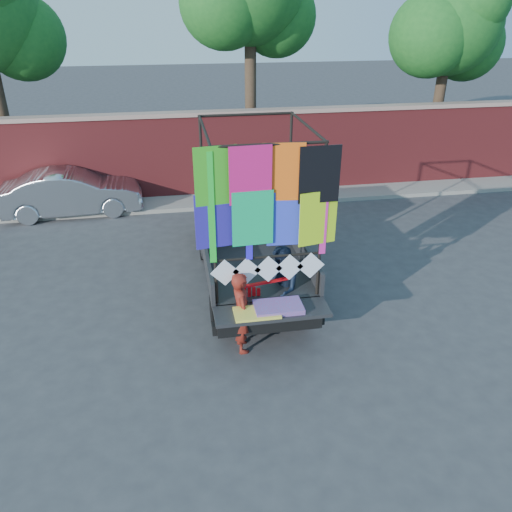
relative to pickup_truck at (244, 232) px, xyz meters
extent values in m
plane|color=#38383A|center=(0.18, -1.99, -0.91)|extent=(90.00, 90.00, 0.00)
cube|color=maroon|center=(0.18, 5.01, 0.34)|extent=(30.00, 0.35, 2.50)
cube|color=#A48173|center=(0.18, 5.01, 1.64)|extent=(30.00, 0.45, 0.12)
cube|color=gray|center=(0.18, 4.31, -0.85)|extent=(30.00, 1.20, 0.12)
cylinder|color=#38281C|center=(-6.32, 6.21, 1.54)|extent=(0.36, 0.36, 4.90)
sphere|color=#1A5B1E|center=(-5.42, 6.61, 3.64)|extent=(2.40, 2.40, 2.40)
cylinder|color=#38281C|center=(1.18, 6.21, 1.82)|extent=(0.36, 0.36, 5.46)
sphere|color=#1A5B1E|center=(2.08, 6.61, 4.16)|extent=(2.40, 2.40, 2.40)
sphere|color=#1A5B1E|center=(0.38, 5.91, 4.55)|extent=(2.60, 2.60, 2.60)
cylinder|color=#38281C|center=(7.68, 6.21, 1.37)|extent=(0.36, 0.36, 4.55)
sphere|color=#1A5B1E|center=(7.68, 6.21, 3.97)|extent=(3.20, 3.20, 3.20)
sphere|color=#1A5B1E|center=(8.58, 6.61, 3.32)|extent=(2.40, 2.40, 2.40)
sphere|color=#1A5B1E|center=(6.88, 5.91, 3.64)|extent=(2.60, 2.60, 2.60)
sphere|color=#1A5B1E|center=(7.98, 5.61, 4.62)|extent=(2.20, 2.20, 2.20)
cylinder|color=black|center=(-0.84, 0.64, -0.55)|extent=(0.24, 0.71, 0.71)
cylinder|color=black|center=(-0.84, -2.26, -0.55)|extent=(0.24, 0.71, 0.71)
cylinder|color=black|center=(0.84, 0.64, -0.55)|extent=(0.24, 0.71, 0.71)
cylinder|color=black|center=(0.84, -2.26, -0.55)|extent=(0.24, 0.71, 0.71)
cube|color=black|center=(0.00, -0.86, -0.37)|extent=(1.83, 4.52, 0.32)
cube|color=black|center=(0.00, -1.67, -0.07)|extent=(1.94, 2.47, 0.11)
cube|color=black|center=(-0.95, -1.67, 0.17)|extent=(0.06, 2.47, 0.48)
cube|color=black|center=(0.95, -1.67, 0.17)|extent=(0.06, 2.47, 0.48)
cube|color=black|center=(0.00, -0.45, 0.17)|extent=(1.94, 0.06, 0.48)
cube|color=black|center=(0.00, 0.59, 0.22)|extent=(1.94, 1.72, 1.34)
cube|color=#8C9EAD|center=(0.00, 0.11, 0.65)|extent=(1.72, 0.06, 0.59)
cube|color=#8C9EAD|center=(0.00, 1.40, 0.43)|extent=(1.72, 0.11, 0.75)
cube|color=black|center=(0.00, 1.77, -0.05)|extent=(1.88, 0.97, 0.59)
cube|color=black|center=(0.00, -3.17, -0.05)|extent=(1.94, 0.59, 0.06)
cube|color=black|center=(0.00, -2.93, -0.46)|extent=(1.99, 0.16, 0.19)
cylinder|color=black|center=(-0.88, -2.80, 1.33)|extent=(0.05, 0.05, 2.69)
cylinder|color=black|center=(-0.88, -0.54, 1.33)|extent=(0.05, 0.05, 2.69)
cylinder|color=black|center=(0.88, -2.80, 1.33)|extent=(0.05, 0.05, 2.69)
cylinder|color=black|center=(0.88, -0.54, 1.33)|extent=(0.05, 0.05, 2.69)
cylinder|color=black|center=(0.00, -2.80, 2.67)|extent=(1.83, 0.05, 0.05)
cylinder|color=black|center=(0.00, -0.54, 2.67)|extent=(1.83, 0.05, 0.05)
cylinder|color=black|center=(-0.88, -1.67, 2.67)|extent=(0.05, 2.31, 0.05)
cylinder|color=black|center=(0.88, -1.67, 2.67)|extent=(0.05, 2.31, 0.05)
cylinder|color=black|center=(0.00, -2.80, 0.79)|extent=(1.83, 0.04, 0.04)
cube|color=green|center=(-0.81, -2.82, 2.19)|extent=(0.67, 0.02, 0.91)
cube|color=#DB186F|center=(-0.27, -2.86, 2.19)|extent=(0.67, 0.02, 0.91)
cube|color=orange|center=(0.27, -2.82, 2.19)|extent=(0.67, 0.02, 0.91)
cube|color=black|center=(0.81, -2.86, 2.19)|extent=(0.67, 0.02, 0.91)
cube|color=#2D22AA|center=(-0.81, -2.82, 1.49)|extent=(0.67, 0.02, 0.91)
cube|color=#0DBC6A|center=(-0.27, -2.86, 1.49)|extent=(0.67, 0.02, 0.91)
cube|color=blue|center=(0.27, -2.82, 1.49)|extent=(0.67, 0.02, 0.91)
cube|color=#C6FF1A|center=(0.81, -2.86, 1.49)|extent=(0.67, 0.02, 0.91)
cube|color=green|center=(-0.91, -2.84, 1.70)|extent=(0.11, 0.01, 1.83)
cube|color=#E5269D|center=(0.91, -2.84, 1.70)|extent=(0.11, 0.01, 1.83)
cube|color=#291CFE|center=(-0.32, -2.84, 1.70)|extent=(0.11, 0.01, 1.83)
cube|color=white|center=(-0.73, -2.83, 0.57)|extent=(0.49, 0.01, 0.49)
cube|color=white|center=(-0.37, -2.83, 0.57)|extent=(0.49, 0.01, 0.49)
cube|color=white|center=(0.00, -2.83, 0.57)|extent=(0.49, 0.01, 0.49)
cube|color=white|center=(0.37, -2.83, 0.57)|extent=(0.49, 0.01, 0.49)
cube|color=white|center=(0.73, -2.83, 0.57)|extent=(0.49, 0.01, 0.49)
cube|color=#D32E6A|center=(0.11, -3.17, 0.03)|extent=(0.81, 0.48, 0.09)
cube|color=#F1E44C|center=(-0.27, -3.25, 0.00)|extent=(0.75, 0.43, 0.04)
imported|color=#B8BABF|center=(-4.32, 4.14, -0.27)|extent=(3.94, 1.59, 1.27)
imported|color=maroon|center=(-0.48, -2.95, -0.16)|extent=(0.40, 0.57, 1.51)
imported|color=#152035|center=(0.32, -2.40, -0.09)|extent=(0.70, 0.86, 1.63)
cube|color=red|center=(-0.08, -2.67, 0.22)|extent=(0.97, 0.23, 0.04)
cube|color=red|center=(-0.39, -2.69, -0.09)|extent=(0.06, 0.02, 0.56)
cube|color=red|center=(-0.30, -2.69, -0.11)|extent=(0.06, 0.02, 0.56)
cube|color=red|center=(-0.22, -2.69, -0.13)|extent=(0.06, 0.02, 0.56)
cube|color=red|center=(-0.14, -2.69, -0.15)|extent=(0.06, 0.02, 0.56)
camera|label=1|loc=(-1.46, -10.02, 4.56)|focal=35.00mm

